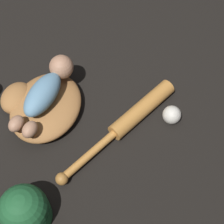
{
  "coord_description": "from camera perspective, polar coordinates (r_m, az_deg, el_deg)",
  "views": [
    {
      "loc": [
        -0.74,
        -0.38,
        1.25
      ],
      "look_at": [
        -0.0,
        -0.27,
        0.07
      ],
      "focal_mm": 60.0,
      "sensor_mm": 36.0,
      "label": 1
    }
  ],
  "objects": [
    {
      "name": "baseball_glove",
      "position": [
        1.47,
        -10.76,
        1.05
      ],
      "size": [
        0.37,
        0.35,
        0.08
      ],
      "color": "#A8703D",
      "rests_on": "ground"
    },
    {
      "name": "baseball_cap",
      "position": [
        1.27,
        -13.19,
        -14.47
      ],
      "size": [
        0.23,
        0.22,
        0.16
      ],
      "color": "#1E562D",
      "rests_on": "ground"
    },
    {
      "name": "ground_plane",
      "position": [
        1.5,
        -10.29,
        0.04
      ],
      "size": [
        6.0,
        6.0,
        0.0
      ],
      "primitive_type": "plane",
      "color": "black"
    },
    {
      "name": "baseball",
      "position": [
        1.44,
        9.1,
        -0.42
      ],
      "size": [
        0.07,
        0.07,
        0.07
      ],
      "color": "silver",
      "rests_on": "ground"
    },
    {
      "name": "baseball_bat",
      "position": [
        1.42,
        2.9,
        -1.03
      ],
      "size": [
        0.49,
        0.38,
        0.06
      ],
      "color": "#C6843D",
      "rests_on": "ground"
    },
    {
      "name": "baby_figure",
      "position": [
        1.41,
        -10.03,
        3.37
      ],
      "size": [
        0.36,
        0.19,
        0.09
      ],
      "color": "#6693B2",
      "rests_on": "baseball_glove"
    }
  ]
}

